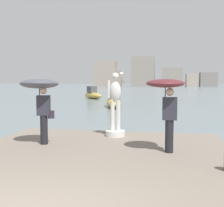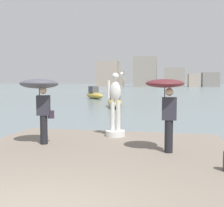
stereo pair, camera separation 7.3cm
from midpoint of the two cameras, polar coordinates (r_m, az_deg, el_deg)
The scene contains 8 objects.
ground_plane at distance 43.21m, azimuth 8.96°, elevation 1.37°, with size 400.00×400.00×0.00m, color slate.
pier at distance 6.11m, azimuth -7.59°, elevation -15.76°, with size 7.25×10.60×0.40m, color slate.
statue_white_figure at distance 9.92m, azimuth 0.89°, elevation -1.52°, with size 0.67×0.90×2.23m.
onlooker_left at distance 8.88m, azimuth -13.82°, elevation 2.48°, with size 1.38×1.39×1.99m.
onlooker_right at distance 7.74m, azimuth 10.97°, elevation 1.80°, with size 1.05×1.06×1.98m.
boat_near at distance 25.68m, azimuth 0.65°, elevation 0.36°, with size 2.42×5.49×1.23m.
boat_mid at distance 37.86m, azimuth -3.47°, elevation 1.83°, with size 3.88×4.51×1.62m.
distant_skyline at distance 122.36m, azimuth 9.58°, elevation 5.48°, with size 63.32×13.20×12.43m.
Camera 2 is at (1.93, -3.10, 2.31)m, focal length 46.05 mm.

